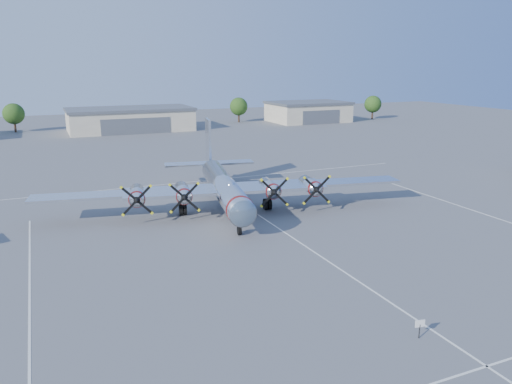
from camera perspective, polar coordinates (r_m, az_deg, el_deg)
name	(u,v)px	position (r m, az deg, el deg)	size (l,w,h in m)	color
ground	(292,237)	(45.97, 4.10, -5.17)	(260.00, 260.00, 0.00)	#5B5B5E
parking_lines	(301,243)	(44.52, 5.15, -5.84)	(60.00, 50.08, 0.01)	silver
hangar_center	(130,119)	(122.55, -14.17, 8.08)	(28.60, 14.60, 5.40)	#BAAE94
hangar_east	(308,112)	(138.85, 5.96, 9.13)	(20.60, 14.60, 5.40)	#BAAE94
tree_west	(14,114)	(128.79, -25.96, 8.04)	(4.80, 4.80, 6.64)	#382619
tree_east	(239,106)	(136.36, -1.99, 9.74)	(4.80, 4.80, 6.64)	#382619
tree_far_east	(373,104)	(148.02, 13.21, 9.75)	(4.80, 4.80, 6.64)	#382619
main_bomber_b29	(223,208)	(55.04, -3.75, -1.83)	(38.85, 26.57, 8.59)	white
info_placard	(420,325)	(31.13, 18.22, -14.29)	(0.60, 0.15, 1.15)	black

